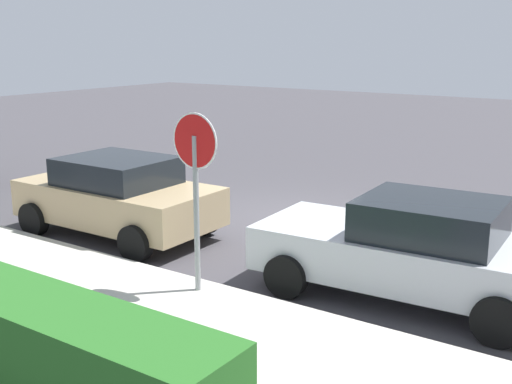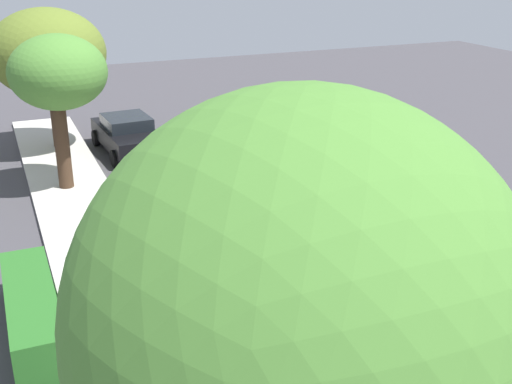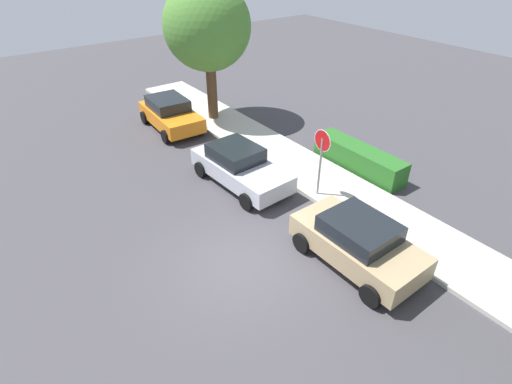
{
  "view_description": "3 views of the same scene",
  "coord_description": "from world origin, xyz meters",
  "px_view_note": "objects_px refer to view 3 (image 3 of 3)",
  "views": [
    {
      "loc": [
        -6.81,
        11.01,
        3.68
      ],
      "look_at": [
        -0.29,
        1.46,
        0.88
      ],
      "focal_mm": 45.0,
      "sensor_mm": 36.0,
      "label": 1
    },
    {
      "loc": [
        -14.15,
        7.31,
        7.62
      ],
      "look_at": [
        0.44,
        1.13,
        1.49
      ],
      "focal_mm": 45.0,
      "sensor_mm": 36.0,
      "label": 2
    },
    {
      "loc": [
        7.29,
        -4.84,
        8.32
      ],
      "look_at": [
        -1.6,
        1.77,
        1.02
      ],
      "focal_mm": 28.0,
      "sensor_mm": 36.0,
      "label": 3
    }
  ],
  "objects_px": {
    "parked_car_tan": "(358,242)",
    "street_tree_mid_block": "(207,27)",
    "stop_sign": "(321,152)",
    "parked_car_silver": "(240,166)",
    "parked_car_orange": "(170,113)"
  },
  "relations": [
    {
      "from": "stop_sign",
      "to": "parked_car_silver",
      "type": "height_order",
      "value": "stop_sign"
    },
    {
      "from": "parked_car_tan",
      "to": "stop_sign",
      "type": "bearing_deg",
      "value": 154.26
    },
    {
      "from": "stop_sign",
      "to": "parked_car_tan",
      "type": "bearing_deg",
      "value": -25.74
    },
    {
      "from": "parked_car_silver",
      "to": "street_tree_mid_block",
      "type": "bearing_deg",
      "value": 157.83
    },
    {
      "from": "parked_car_silver",
      "to": "parked_car_tan",
      "type": "relative_size",
      "value": 1.12
    },
    {
      "from": "parked_car_tan",
      "to": "parked_car_orange",
      "type": "relative_size",
      "value": 0.96
    },
    {
      "from": "stop_sign",
      "to": "parked_car_silver",
      "type": "distance_m",
      "value": 3.24
    },
    {
      "from": "stop_sign",
      "to": "parked_car_orange",
      "type": "height_order",
      "value": "stop_sign"
    },
    {
      "from": "parked_car_silver",
      "to": "parked_car_orange",
      "type": "xyz_separation_m",
      "value": [
        -6.31,
        0.22,
        0.02
      ]
    },
    {
      "from": "stop_sign",
      "to": "parked_car_tan",
      "type": "relative_size",
      "value": 0.69
    },
    {
      "from": "stop_sign",
      "to": "street_tree_mid_block",
      "type": "xyz_separation_m",
      "value": [
        -8.61,
        0.74,
        2.69
      ]
    },
    {
      "from": "stop_sign",
      "to": "parked_car_silver",
      "type": "bearing_deg",
      "value": -144.98
    },
    {
      "from": "parked_car_orange",
      "to": "street_tree_mid_block",
      "type": "xyz_separation_m",
      "value": [
        0.19,
        2.27,
        3.77
      ]
    },
    {
      "from": "parked_car_silver",
      "to": "street_tree_mid_block",
      "type": "relative_size",
      "value": 0.66
    },
    {
      "from": "parked_car_tan",
      "to": "street_tree_mid_block",
      "type": "relative_size",
      "value": 0.59
    }
  ]
}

